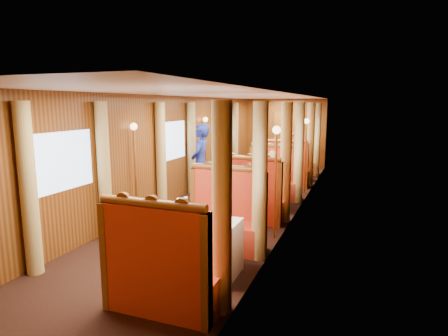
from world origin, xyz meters
The scene contains 48 objects.
floor centered at (0.00, 0.00, 0.00)m, with size 3.00×12.00×0.01m, color black, non-canonical shape.
ceiling centered at (0.00, 0.00, 2.50)m, with size 3.00×12.00×0.01m, color silver, non-canonical shape.
wall_far centered at (0.00, 6.00, 1.25)m, with size 3.00×2.50×0.01m, color brown, non-canonical shape.
wall_left centered at (-1.50, 0.00, 1.25)m, with size 12.00×2.50×0.01m, color brown, non-canonical shape.
wall_right centered at (1.50, 0.00, 1.25)m, with size 12.00×2.50×0.01m, color brown, non-canonical shape.
doorway_far centered at (0.00, 5.97, 1.00)m, with size 0.80×0.04×2.00m, color brown.
table_near centered at (0.75, -3.50, 0.38)m, with size 1.05×0.72×0.75m, color white.
banquette_near_fwd centered at (0.75, -4.51, 0.42)m, with size 1.30×0.55×1.34m.
banquette_near_aft centered at (0.75, -2.49, 0.42)m, with size 1.30×0.55×1.34m.
table_mid centered at (0.75, 0.00, 0.38)m, with size 1.05×0.72×0.75m, color white.
banquette_mid_fwd centered at (0.75, -1.01, 0.42)m, with size 1.30×0.55×1.34m.
banquette_mid_aft centered at (0.75, 1.01, 0.42)m, with size 1.30×0.55×1.34m.
table_far centered at (0.75, 3.50, 0.38)m, with size 1.05×0.72×0.75m, color white.
banquette_far_fwd centered at (0.75, 2.49, 0.42)m, with size 1.30×0.55×1.34m.
banquette_far_aft centered at (0.75, 4.51, 0.42)m, with size 1.30×0.55×1.34m.
tea_tray centered at (0.69, -3.52, 0.76)m, with size 0.34×0.26×0.01m, color silver.
teapot_left centered at (0.54, -3.63, 0.81)m, with size 0.15×0.11×0.12m, color silver, non-canonical shape.
teapot_right centered at (0.76, -3.64, 0.81)m, with size 0.15×0.12×0.13m, color silver, non-canonical shape.
teapot_back centered at (0.69, -3.42, 0.82)m, with size 0.17×0.13×0.14m, color silver, non-canonical shape.
fruit_plate centered at (1.07, -3.62, 0.77)m, with size 0.23×0.23×0.05m.
cup_inboard centered at (0.40, -3.41, 0.86)m, with size 0.08×0.08×0.26m.
cup_outboard centered at (0.47, -3.32, 0.86)m, with size 0.08×0.08×0.26m.
rose_vase_mid centered at (0.73, 0.01, 0.93)m, with size 0.06×0.06×0.36m.
rose_vase_far centered at (0.74, 3.53, 0.93)m, with size 0.06×0.06×0.36m.
window_left_near centered at (-1.49, -3.50, 1.45)m, with size 1.20×0.90×0.01m, color #95ADCF, non-canonical shape.
curtain_left_near_a centered at (-1.38, -4.28, 1.18)m, with size 0.22×0.22×2.35m, color tan.
curtain_left_near_b centered at (-1.38, -2.72, 1.18)m, with size 0.22×0.22×2.35m, color tan.
window_right_near centered at (1.49, -3.50, 1.45)m, with size 1.20×0.90×0.01m, color #95ADCF, non-canonical shape.
curtain_right_near_a centered at (1.38, -4.28, 1.18)m, with size 0.22×0.22×2.35m, color tan.
curtain_right_near_b centered at (1.38, -2.72, 1.18)m, with size 0.22×0.22×2.35m, color tan.
window_left_mid centered at (-1.49, 0.00, 1.45)m, with size 1.20×0.90×0.01m, color #95ADCF, non-canonical shape.
curtain_left_mid_a centered at (-1.38, -0.78, 1.18)m, with size 0.22×0.22×2.35m, color tan.
curtain_left_mid_b centered at (-1.38, 0.78, 1.18)m, with size 0.22×0.22×2.35m, color tan.
window_right_mid centered at (1.49, 0.00, 1.45)m, with size 1.20×0.90×0.01m, color #95ADCF, non-canonical shape.
curtain_right_mid_a centered at (1.38, -0.78, 1.18)m, with size 0.22×0.22×2.35m, color tan.
curtain_right_mid_b centered at (1.38, 0.78, 1.18)m, with size 0.22×0.22×2.35m, color tan.
window_left_far centered at (-1.49, 3.50, 1.45)m, with size 1.20×0.90×0.01m, color #95ADCF, non-canonical shape.
curtain_left_far_a centered at (-1.38, 2.72, 1.18)m, with size 0.22×0.22×2.35m, color tan.
curtain_left_far_b centered at (-1.38, 4.28, 1.18)m, with size 0.22×0.22×2.35m, color tan.
window_right_far centered at (1.49, 3.50, 1.45)m, with size 1.20×0.90×0.01m, color #95ADCF, non-canonical shape.
curtain_right_far_a centered at (1.38, 2.72, 1.18)m, with size 0.22×0.22×2.35m, color tan.
curtain_right_far_b centered at (1.38, 4.28, 1.18)m, with size 0.22×0.22×2.35m, color tan.
sconce_left_fore centered at (-1.40, -1.75, 1.38)m, with size 0.14×0.14×1.95m.
sconce_right_fore centered at (1.40, -1.75, 1.38)m, with size 0.14×0.14×1.95m.
sconce_left_aft centered at (-1.40, 1.75, 1.38)m, with size 0.14×0.14×1.95m.
sconce_right_aft centered at (1.40, 1.75, 1.38)m, with size 0.14×0.14×1.95m.
steward centered at (-0.83, 0.13, 0.93)m, with size 0.68×0.44×1.85m, color navy.
passenger centered at (0.75, 0.76, 0.74)m, with size 0.40×0.44×0.76m.
Camera 1 is at (2.76, -7.92, 2.31)m, focal length 30.00 mm.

